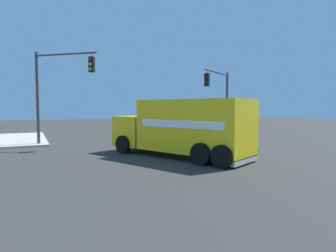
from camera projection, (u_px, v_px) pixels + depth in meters
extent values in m
plane|color=#33302D|center=(190.00, 155.00, 16.00)|extent=(100.00, 100.00, 0.00)
cube|color=yellow|center=(194.00, 126.00, 14.74)|extent=(6.21, 4.56, 2.61)
cube|color=yellow|center=(138.00, 131.00, 17.32)|extent=(2.73, 2.97, 1.70)
cube|color=black|center=(129.00, 124.00, 17.85)|extent=(0.91, 1.87, 0.88)
cube|color=#B2B2B7|center=(245.00, 161.00, 13.06)|extent=(1.14, 2.18, 0.21)
cube|color=white|center=(179.00, 124.00, 13.81)|extent=(4.39, 2.01, 0.36)
cube|color=white|center=(207.00, 122.00, 15.66)|extent=(4.39, 2.01, 0.36)
cylinder|color=black|center=(123.00, 144.00, 16.39)|extent=(1.03, 0.67, 1.00)
cylinder|color=black|center=(153.00, 141.00, 18.28)|extent=(1.03, 0.67, 1.00)
cylinder|color=black|center=(201.00, 154.00, 13.06)|extent=(1.03, 0.67, 1.00)
cylinder|color=black|center=(228.00, 148.00, 14.95)|extent=(1.03, 0.67, 1.00)
cylinder|color=black|center=(222.00, 157.00, 12.38)|extent=(1.03, 0.67, 1.00)
cylinder|color=black|center=(248.00, 150.00, 14.28)|extent=(1.03, 0.67, 1.00)
cylinder|color=#38383D|center=(38.00, 98.00, 19.55)|extent=(0.20, 0.20, 6.06)
cylinder|color=#38383D|center=(66.00, 54.00, 18.79)|extent=(2.97, 3.42, 0.12)
cylinder|color=#38383D|center=(91.00, 55.00, 18.31)|extent=(0.03, 0.03, 0.25)
cube|color=black|center=(92.00, 64.00, 18.35)|extent=(0.42, 0.42, 0.95)
sphere|color=red|center=(90.00, 59.00, 18.15)|extent=(0.20, 0.20, 0.20)
sphere|color=#EFA314|center=(90.00, 64.00, 18.17)|extent=(0.20, 0.20, 0.20)
sphere|color=#19CC4C|center=(90.00, 69.00, 18.19)|extent=(0.20, 0.20, 0.20)
cylinder|color=#38383D|center=(227.00, 105.00, 25.59)|extent=(0.20, 0.20, 5.56)
cylinder|color=#38383D|center=(217.00, 73.00, 23.35)|extent=(2.81, 4.04, 0.12)
cylinder|color=#38383D|center=(207.00, 72.00, 21.59)|extent=(0.03, 0.03, 0.25)
cube|color=black|center=(207.00, 80.00, 21.63)|extent=(0.42, 0.42, 0.95)
sphere|color=red|center=(205.00, 76.00, 21.70)|extent=(0.20, 0.20, 0.20)
sphere|color=#EFA314|center=(205.00, 80.00, 21.72)|extent=(0.20, 0.20, 0.20)
sphere|color=#19CC4C|center=(205.00, 84.00, 21.74)|extent=(0.20, 0.20, 0.20)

